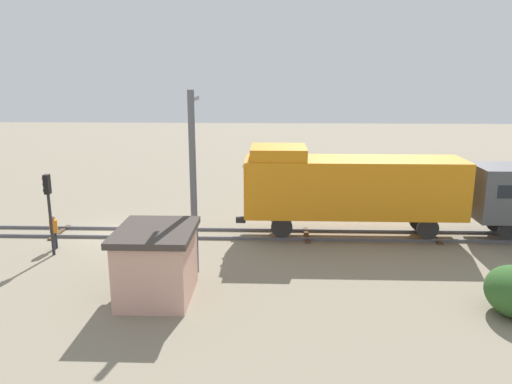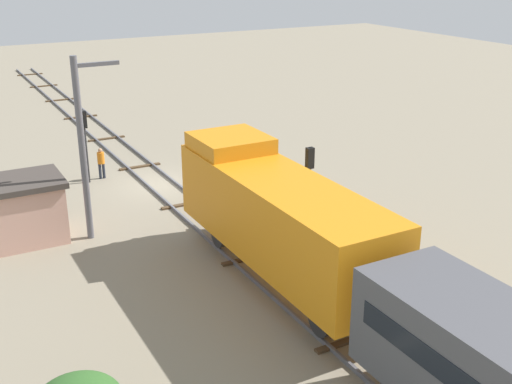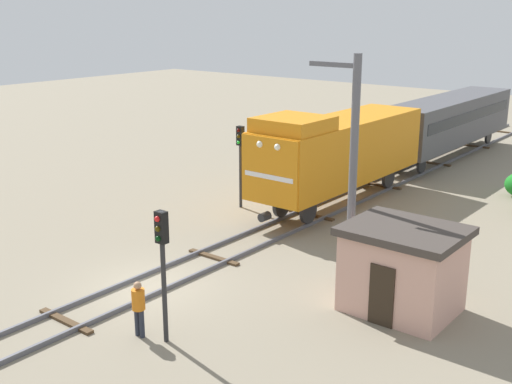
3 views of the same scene
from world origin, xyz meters
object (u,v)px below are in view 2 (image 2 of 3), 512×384
(relay_hut, at_px, (22,210))
(catenary_mast, at_px, (83,145))
(traffic_signal_mid, at_px, (309,175))
(traffic_signal_near, at_px, (84,133))
(worker_near_track, at_px, (101,161))
(locomotive, at_px, (277,213))

(relay_hut, bearing_deg, catenary_mast, 157.20)
(traffic_signal_mid, bearing_deg, catenary_mast, -26.46)
(traffic_signal_mid, relative_size, catenary_mast, 0.51)
(traffic_signal_near, xyz_separation_m, worker_near_track, (-0.80, -0.26, -1.71))
(worker_near_track, bearing_deg, traffic_signal_mid, 64.67)
(relay_hut, bearing_deg, worker_near_track, -129.27)
(traffic_signal_near, relative_size, traffic_signal_mid, 0.99)
(catenary_mast, bearing_deg, relay_hut, -22.80)
(locomotive, bearing_deg, relay_hut, -47.98)
(locomotive, height_order, traffic_signal_near, locomotive)
(relay_hut, bearing_deg, traffic_signal_mid, 154.38)
(locomotive, distance_m, relay_hut, 11.29)
(locomotive, height_order, relay_hut, locomotive)
(traffic_signal_mid, height_order, catenary_mast, catenary_mast)
(traffic_signal_near, xyz_separation_m, relay_hut, (4.30, 5.98, -1.32))
(traffic_signal_mid, distance_m, worker_near_track, 12.97)
(locomotive, bearing_deg, traffic_signal_near, -77.39)
(locomotive, bearing_deg, worker_near_track, -80.64)
(locomotive, distance_m, traffic_signal_mid, 4.60)
(traffic_signal_near, relative_size, worker_near_track, 2.28)
(locomotive, bearing_deg, catenary_mast, -55.74)
(traffic_signal_mid, distance_m, catenary_mast, 9.42)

